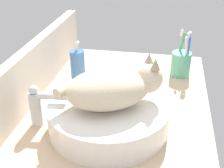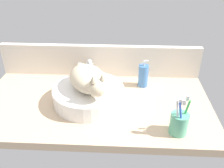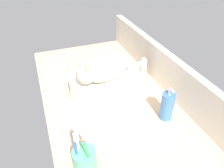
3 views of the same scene
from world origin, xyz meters
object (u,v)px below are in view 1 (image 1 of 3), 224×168
soap_dispenser (78,66)px  toothbrush_cup (181,63)px  sink_basin (110,117)px  cat (114,87)px  faucet (39,104)px

soap_dispenser → toothbrush_cup: bearing=-71.6°
sink_basin → cat: (0.73, -1.16, 9.87)cm
sink_basin → faucet: size_ratio=2.67×
cat → faucet: (-2.84, 22.66, -6.68)cm
cat → toothbrush_cup: bearing=-26.1°
cat → faucet: cat is taller
cat → soap_dispenser: 34.81cm
sink_basin → soap_dispenser: (28.63, 18.26, 2.41)cm
sink_basin → cat: cat is taller
soap_dispenser → toothbrush_cup: size_ratio=0.86×
cat → soap_dispenser: (27.91, 19.42, -7.46)cm
sink_basin → faucet: bearing=95.6°
soap_dispenser → toothbrush_cup: 41.68cm
soap_dispenser → toothbrush_cup: (13.14, -39.54, -1.25)cm
cat → faucet: 23.80cm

